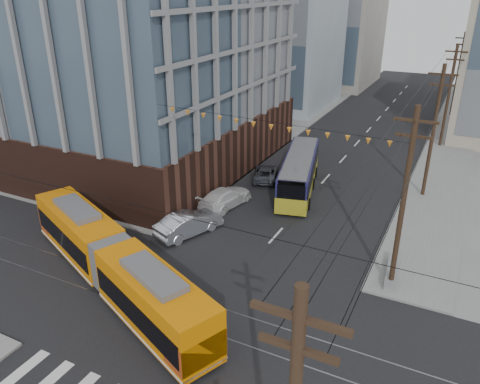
# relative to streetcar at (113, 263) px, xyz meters

# --- Properties ---
(ground) EXTENTS (160.00, 160.00, 0.00)m
(ground) POSITION_rel_streetcar_xyz_m (5.98, -3.85, -1.74)
(ground) COLOR slate
(office_building) EXTENTS (30.00, 25.00, 28.60)m
(office_building) POSITION_rel_streetcar_xyz_m (-16.02, 19.15, 12.56)
(office_building) COLOR #381E16
(office_building) RESTS_ON ground
(bg_bldg_nw_near) EXTENTS (18.00, 16.00, 18.00)m
(bg_bldg_nw_near) POSITION_rel_streetcar_xyz_m (-11.02, 48.15, 7.26)
(bg_bldg_nw_near) COLOR #8C99A5
(bg_bldg_nw_near) RESTS_ON ground
(bg_bldg_nw_far) EXTENTS (16.00, 18.00, 20.00)m
(bg_bldg_nw_far) POSITION_rel_streetcar_xyz_m (-8.02, 68.15, 8.26)
(bg_bldg_nw_far) COLOR gray
(bg_bldg_nw_far) RESTS_ON ground
(utility_pole_far) EXTENTS (0.30, 0.30, 11.00)m
(utility_pole_far) POSITION_rel_streetcar_xyz_m (14.48, 52.15, 3.76)
(utility_pole_far) COLOR black
(utility_pole_far) RESTS_ON ground
(streetcar) EXTENTS (17.58, 9.61, 3.49)m
(streetcar) POSITION_rel_streetcar_xyz_m (0.00, 0.00, 0.00)
(streetcar) COLOR orange
(streetcar) RESTS_ON ground
(city_bus) EXTENTS (5.10, 11.66, 3.23)m
(city_bus) POSITION_rel_streetcar_xyz_m (4.56, 18.67, -0.13)
(city_bus) COLOR #1A1843
(city_bus) RESTS_ON ground
(parked_car_silver) EXTENTS (3.48, 5.40, 1.68)m
(parked_car_silver) POSITION_rel_streetcar_xyz_m (0.29, 7.61, -0.90)
(parked_car_silver) COLOR #B0B5C2
(parked_car_silver) RESTS_ON ground
(parked_car_white) EXTENTS (2.97, 5.59, 1.54)m
(parked_car_white) POSITION_rel_streetcar_xyz_m (0.41, 12.89, -0.97)
(parked_car_white) COLOR silver
(parked_car_white) RESTS_ON ground
(parked_car_grey) EXTENTS (3.47, 4.94, 1.25)m
(parked_car_grey) POSITION_rel_streetcar_xyz_m (1.03, 19.52, -1.12)
(parked_car_grey) COLOR #40444E
(parked_car_grey) RESTS_ON ground
(jersey_barrier) EXTENTS (1.15, 3.69, 0.73)m
(jersey_barrier) POSITION_rel_streetcar_xyz_m (14.28, 8.53, -1.38)
(jersey_barrier) COLOR slate
(jersey_barrier) RESTS_ON ground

